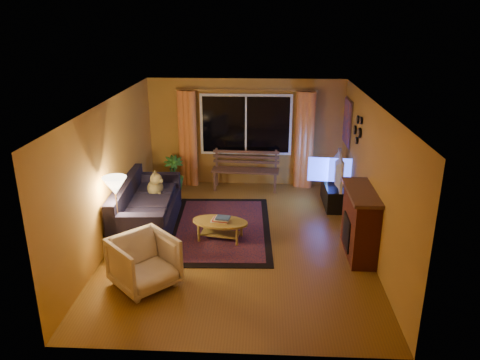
{
  "coord_description": "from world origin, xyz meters",
  "views": [
    {
      "loc": [
        0.41,
        -7.61,
        3.9
      ],
      "look_at": [
        0.0,
        0.3,
        1.05
      ],
      "focal_mm": 35.0,
      "sensor_mm": 36.0,
      "label": 1
    }
  ],
  "objects_px": {
    "armchair": "(144,260)",
    "tv_console": "(333,195)",
    "floor_lamp": "(118,217)",
    "bench": "(245,180)",
    "coffee_table": "(220,230)",
    "sofa": "(147,206)"
  },
  "relations": [
    {
      "from": "bench",
      "to": "armchair",
      "type": "relative_size",
      "value": 1.78
    },
    {
      "from": "coffee_table",
      "to": "floor_lamp",
      "type": "bearing_deg",
      "value": -160.54
    },
    {
      "from": "armchair",
      "to": "coffee_table",
      "type": "xyz_separation_m",
      "value": [
        0.99,
        1.57,
        -0.25
      ]
    },
    {
      "from": "sofa",
      "to": "floor_lamp",
      "type": "relative_size",
      "value": 1.68
    },
    {
      "from": "floor_lamp",
      "to": "tv_console",
      "type": "xyz_separation_m",
      "value": [
        3.91,
        2.34,
        -0.45
      ]
    },
    {
      "from": "armchair",
      "to": "tv_console",
      "type": "xyz_separation_m",
      "value": [
        3.24,
        3.32,
        -0.2
      ]
    },
    {
      "from": "bench",
      "to": "tv_console",
      "type": "height_order",
      "value": "tv_console"
    },
    {
      "from": "sofa",
      "to": "tv_console",
      "type": "xyz_separation_m",
      "value": [
        3.67,
        1.34,
        -0.23
      ]
    },
    {
      "from": "bench",
      "to": "armchair",
      "type": "height_order",
      "value": "armchair"
    },
    {
      "from": "bench",
      "to": "coffee_table",
      "type": "relative_size",
      "value": 1.51
    },
    {
      "from": "coffee_table",
      "to": "tv_console",
      "type": "bearing_deg",
      "value": 37.96
    },
    {
      "from": "floor_lamp",
      "to": "tv_console",
      "type": "relative_size",
      "value": 1.22
    },
    {
      "from": "armchair",
      "to": "floor_lamp",
      "type": "xyz_separation_m",
      "value": [
        -0.67,
        0.98,
        0.25
      ]
    },
    {
      "from": "bench",
      "to": "tv_console",
      "type": "bearing_deg",
      "value": -20.59
    },
    {
      "from": "bench",
      "to": "floor_lamp",
      "type": "xyz_separation_m",
      "value": [
        -2.01,
        -3.18,
        0.45
      ]
    },
    {
      "from": "armchair",
      "to": "coffee_table",
      "type": "height_order",
      "value": "armchair"
    },
    {
      "from": "tv_console",
      "to": "floor_lamp",
      "type": "bearing_deg",
      "value": -149.57
    },
    {
      "from": "sofa",
      "to": "coffee_table",
      "type": "xyz_separation_m",
      "value": [
        1.42,
        -0.41,
        -0.28
      ]
    },
    {
      "from": "bench",
      "to": "tv_console",
      "type": "xyz_separation_m",
      "value": [
        1.9,
        -0.84,
        0.0
      ]
    },
    {
      "from": "armchair",
      "to": "tv_console",
      "type": "bearing_deg",
      "value": 1.25
    },
    {
      "from": "bench",
      "to": "floor_lamp",
      "type": "distance_m",
      "value": 3.78
    },
    {
      "from": "bench",
      "to": "sofa",
      "type": "xyz_separation_m",
      "value": [
        -1.77,
        -2.18,
        0.23
      ]
    }
  ]
}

